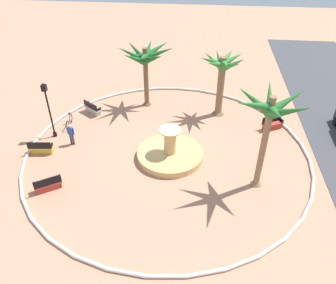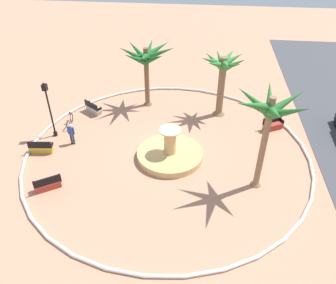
# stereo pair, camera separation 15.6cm
# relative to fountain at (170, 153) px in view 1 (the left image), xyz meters

# --- Properties ---
(ground_plane) EXTENTS (80.00, 80.00, 0.00)m
(ground_plane) POSITION_rel_fountain_xyz_m (-0.50, -0.25, -0.32)
(ground_plane) COLOR tan
(plaza_curb) EXTENTS (19.18, 19.18, 0.20)m
(plaza_curb) POSITION_rel_fountain_xyz_m (-0.50, -0.25, -0.22)
(plaza_curb) COLOR silver
(plaza_curb) RESTS_ON ground
(fountain) EXTENTS (4.42, 4.42, 2.23)m
(fountain) POSITION_rel_fountain_xyz_m (0.00, 0.00, 0.00)
(fountain) COLOR tan
(fountain) RESTS_ON ground
(palm_tree_near_fountain) EXTENTS (4.55, 4.51, 5.18)m
(palm_tree_near_fountain) POSITION_rel_fountain_xyz_m (-6.95, -2.59, 3.75)
(palm_tree_near_fountain) COLOR brown
(palm_tree_near_fountain) RESTS_ON ground
(palm_tree_by_curb) EXTENTS (4.14, 4.06, 6.28)m
(palm_tree_by_curb) POSITION_rel_fountain_xyz_m (2.13, 5.45, 4.59)
(palm_tree_by_curb) COLOR #8E6B4C
(palm_tree_by_curb) RESTS_ON ground
(palm_tree_mid_plaza) EXTENTS (3.55, 3.50, 5.07)m
(palm_tree_mid_plaza) POSITION_rel_fountain_xyz_m (-6.03, 3.32, 3.41)
(palm_tree_mid_plaza) COLOR brown
(palm_tree_mid_plaza) RESTS_ON ground
(bench_east) EXTENTS (0.66, 1.64, 1.00)m
(bench_east) POSITION_rel_fountain_xyz_m (0.41, -8.77, 0.03)
(bench_east) COLOR gold
(bench_east) RESTS_ON ground
(bench_west) EXTENTS (1.29, 1.62, 1.00)m
(bench_west) POSITION_rel_fountain_xyz_m (3.83, -6.90, 0.03)
(bench_west) COLOR #B73D33
(bench_west) RESTS_ON ground
(bench_north) EXTENTS (1.16, 1.66, 1.00)m
(bench_north) POSITION_rel_fountain_xyz_m (-4.25, 7.31, 0.03)
(bench_north) COLOR #B73D33
(bench_north) RESTS_ON ground
(bench_southeast) EXTENTS (1.34, 1.59, 1.00)m
(bench_southeast) POSITION_rel_fountain_xyz_m (-5.15, -6.76, 0.03)
(bench_southeast) COLOR beige
(bench_southeast) RESTS_ON ground
(lamppost) EXTENTS (0.32, 0.32, 4.28)m
(lamppost) POSITION_rel_fountain_xyz_m (-1.65, -8.62, 2.19)
(lamppost) COLOR black
(lamppost) RESTS_ON ground
(bicycle_red_frame) EXTENTS (1.72, 0.44, 0.94)m
(bicycle_red_frame) POSITION_rel_fountain_xyz_m (-3.10, -8.02, 0.07)
(bicycle_red_frame) COLOR black
(bicycle_red_frame) RESTS_ON ground
(person_cyclist_helmet) EXTENTS (0.24, 0.53, 1.64)m
(person_cyclist_helmet) POSITION_rel_fountain_xyz_m (-0.80, -7.00, 0.60)
(person_cyclist_helmet) COLOR #33333D
(person_cyclist_helmet) RESTS_ON ground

